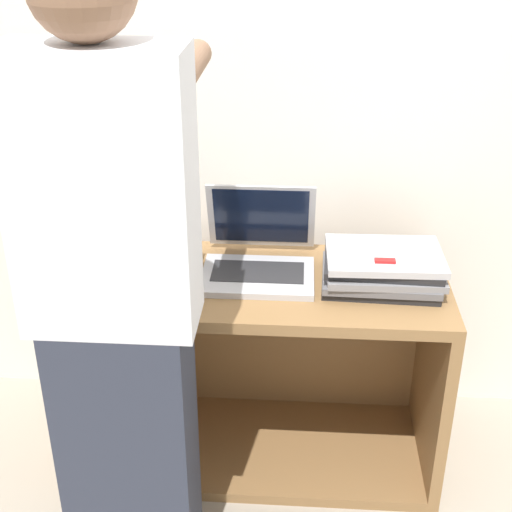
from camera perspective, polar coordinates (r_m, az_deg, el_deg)
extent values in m
plane|color=#9E9384|center=(2.40, -0.31, -19.22)|extent=(12.00, 12.00, 0.00)
cube|color=silver|center=(2.35, 0.75, 13.79)|extent=(8.00, 0.05, 2.40)
cube|color=olive|center=(2.20, 0.14, -2.29)|extent=(1.17, 0.52, 0.04)
cube|color=olive|center=(2.58, 0.12, -14.81)|extent=(1.17, 0.52, 0.04)
cube|color=olive|center=(2.47, -13.27, -8.28)|extent=(0.04, 0.52, 0.60)
cube|color=olive|center=(2.41, 13.90, -9.31)|extent=(0.04, 0.52, 0.60)
cube|color=olive|center=(2.57, 0.48, -5.90)|extent=(1.10, 0.04, 0.60)
cube|color=#B7B7BC|center=(2.19, 0.14, -1.65)|extent=(0.34, 0.25, 0.02)
cube|color=#28282B|center=(2.19, 0.15, -1.26)|extent=(0.28, 0.14, 0.00)
cube|color=#B7B7BC|center=(2.29, 0.42, 3.20)|extent=(0.34, 0.09, 0.24)
cube|color=black|center=(2.28, 0.41, 3.19)|extent=(0.30, 0.07, 0.21)
cube|color=#232326|center=(2.24, -9.41, -1.28)|extent=(0.35, 0.25, 0.02)
cube|color=#B7B7BC|center=(2.24, -9.36, -0.75)|extent=(0.35, 0.26, 0.02)
cube|color=gray|center=(2.22, -9.73, -0.41)|extent=(0.36, 0.27, 0.02)
cube|color=slate|center=(2.21, -9.42, 0.17)|extent=(0.36, 0.27, 0.02)
cube|color=#232326|center=(2.20, 9.82, -1.90)|extent=(0.35, 0.26, 0.02)
cube|color=slate|center=(2.19, 9.88, -1.50)|extent=(0.35, 0.26, 0.02)
cube|color=gray|center=(2.18, 10.18, -1.03)|extent=(0.35, 0.26, 0.02)
cube|color=#232326|center=(2.18, 10.07, -0.37)|extent=(0.36, 0.27, 0.02)
cube|color=#B7B7BC|center=(2.16, 10.24, 0.03)|extent=(0.35, 0.26, 0.02)
cube|color=#2D3342|center=(2.00, -10.05, -15.06)|extent=(0.34, 0.20, 0.82)
cube|color=white|center=(1.61, -12.12, 4.81)|extent=(0.40, 0.20, 0.65)
cylinder|color=#8C664C|center=(1.83, -15.67, 14.54)|extent=(0.07, 0.32, 0.07)
cylinder|color=#8C664C|center=(1.75, -5.40, 14.87)|extent=(0.07, 0.32, 0.07)
cube|color=red|center=(2.10, 10.29, -0.38)|extent=(0.06, 0.02, 0.01)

